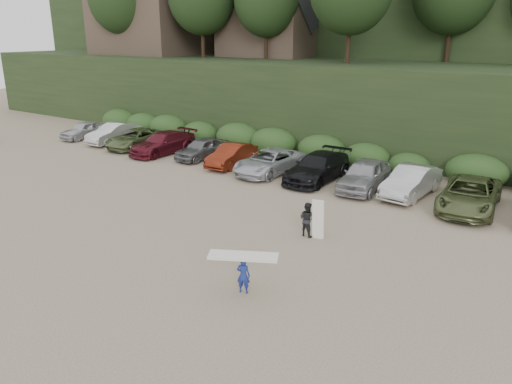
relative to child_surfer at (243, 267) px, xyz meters
The scene contains 4 objects.
ground 5.11m from the child_surfer, 145.93° to the left, with size 120.00×120.00×0.00m, color tan.
parked_cars 14.03m from the child_surfer, 114.04° to the left, with size 36.94×5.95×1.63m.
child_surfer is the anchor object (origin of this frame).
adult_surfer 5.43m from the child_surfer, 95.59° to the left, with size 1.21×0.66×1.75m.
Camera 1 is at (12.79, -14.75, 8.33)m, focal length 35.00 mm.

